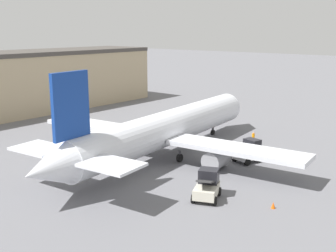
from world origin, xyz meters
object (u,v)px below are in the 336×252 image
(airplane, at_px, (164,130))
(safety_cone_near, at_px, (273,205))
(baggage_tug, at_px, (249,152))
(belt_loader_truck, at_px, (207,186))
(ground_crew_worker, at_px, (253,138))

(airplane, height_order, safety_cone_near, airplane)
(airplane, xyz_separation_m, baggage_tug, (4.59, -8.47, -2.04))
(baggage_tug, bearing_deg, belt_loader_truck, -155.62)
(ground_crew_worker, bearing_deg, safety_cone_near, -43.20)
(ground_crew_worker, relative_size, baggage_tug, 0.51)
(belt_loader_truck, bearing_deg, ground_crew_worker, -6.91)
(airplane, relative_size, belt_loader_truck, 10.65)
(airplane, bearing_deg, ground_crew_worker, -31.46)
(ground_crew_worker, height_order, safety_cone_near, ground_crew_worker)
(baggage_tug, height_order, safety_cone_near, baggage_tug)
(airplane, height_order, baggage_tug, airplane)
(airplane, relative_size, baggage_tug, 12.33)
(airplane, distance_m, safety_cone_near, 17.31)
(safety_cone_near, bearing_deg, ground_crew_worker, 32.99)
(airplane, bearing_deg, safety_cone_near, -114.01)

